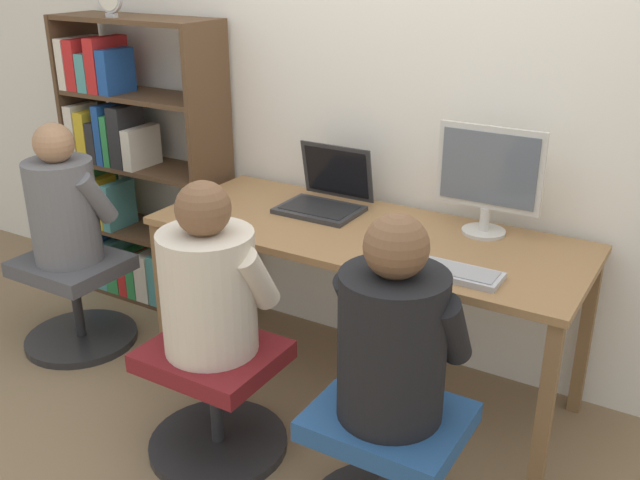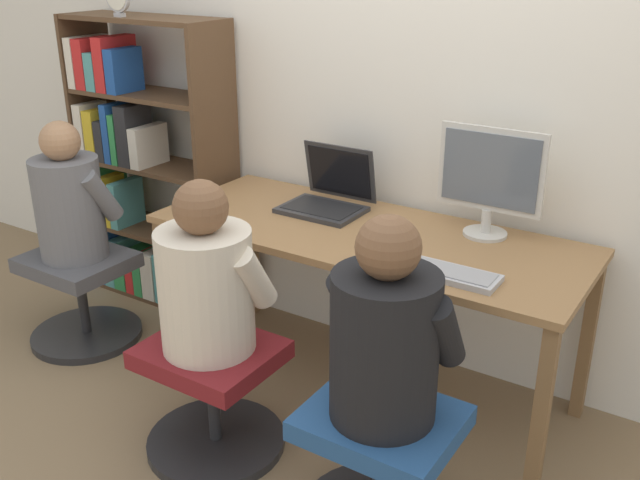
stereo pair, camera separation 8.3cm
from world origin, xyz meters
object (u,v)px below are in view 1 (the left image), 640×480
(person_at_monitor, at_px, (393,334))
(person_near_shelf, at_px, (63,203))
(office_chair_right, at_px, (215,395))
(desktop_monitor, at_px, (488,178))
(office_chair_left, at_px, (387,465))
(keyboard, at_px, (447,270))
(office_chair_side, at_px, (76,298))
(laptop, at_px, (325,197))
(person_at_laptop, at_px, (209,282))
(bookshelf, at_px, (129,177))

(person_at_monitor, relative_size, person_near_shelf, 1.02)
(person_near_shelf, bearing_deg, person_at_monitor, -9.67)
(office_chair_right, xyz_separation_m, person_at_monitor, (0.73, -0.01, 0.49))
(desktop_monitor, bearing_deg, office_chair_left, -88.31)
(person_at_monitor, bearing_deg, office_chair_left, -90.00)
(keyboard, relative_size, office_chair_side, 0.72)
(keyboard, bearing_deg, person_near_shelf, -175.52)
(office_chair_side, bearing_deg, person_near_shelf, 90.00)
(laptop, height_order, person_near_shelf, person_near_shelf)
(office_chair_left, bearing_deg, office_chair_side, 170.33)
(keyboard, distance_m, person_at_laptop, 0.84)
(desktop_monitor, xyz_separation_m, person_at_laptop, (-0.70, -0.87, -0.26))
(desktop_monitor, relative_size, person_at_laptop, 0.68)
(person_at_monitor, height_order, person_near_shelf, person_at_monitor)
(person_at_monitor, bearing_deg, laptop, 131.52)
(person_at_monitor, bearing_deg, office_chair_right, 178.86)
(person_at_monitor, bearing_deg, keyboard, 91.26)
(desktop_monitor, relative_size, person_near_shelf, 0.67)
(person_at_laptop, bearing_deg, laptop, 89.32)
(keyboard, distance_m, person_near_shelf, 1.82)
(keyboard, xyz_separation_m, office_chair_side, (-1.81, -0.15, -0.52))
(desktop_monitor, bearing_deg, laptop, -173.70)
(keyboard, bearing_deg, bookshelf, 168.27)
(person_at_monitor, relative_size, bookshelf, 0.44)
(laptop, height_order, office_chair_left, laptop)
(bookshelf, height_order, office_chair_side, bookshelf)
(office_chair_left, distance_m, person_near_shelf, 1.91)
(laptop, xyz_separation_m, office_chair_left, (0.72, -0.82, -0.56))
(bookshelf, relative_size, office_chair_side, 2.80)
(person_at_laptop, height_order, office_chair_side, person_at_laptop)
(person_at_laptop, relative_size, office_chair_side, 1.20)
(office_chair_left, xyz_separation_m, person_at_laptop, (-0.73, 0.02, 0.48))
(laptop, relative_size, keyboard, 0.89)
(laptop, height_order, bookshelf, bookshelf)
(laptop, bearing_deg, keyboard, -26.95)
(office_chair_left, height_order, person_near_shelf, person_near_shelf)
(office_chair_right, distance_m, person_near_shelf, 1.23)
(bookshelf, xyz_separation_m, office_chair_side, (0.14, -0.55, -0.44))
(office_chair_left, bearing_deg, bookshelf, 156.28)
(person_at_monitor, bearing_deg, bookshelf, 156.40)
(office_chair_left, distance_m, person_at_monitor, 0.49)
(keyboard, relative_size, office_chair_right, 0.72)
(keyboard, bearing_deg, laptop, 153.05)
(office_chair_side, bearing_deg, office_chair_left, -9.67)
(keyboard, height_order, office_chair_right, keyboard)
(office_chair_right, bearing_deg, keyboard, 31.32)
(person_near_shelf, bearing_deg, office_chair_left, -9.82)
(person_at_laptop, relative_size, person_near_shelf, 0.98)
(person_at_monitor, bearing_deg, office_chair_side, 170.48)
(laptop, distance_m, office_chair_side, 1.34)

